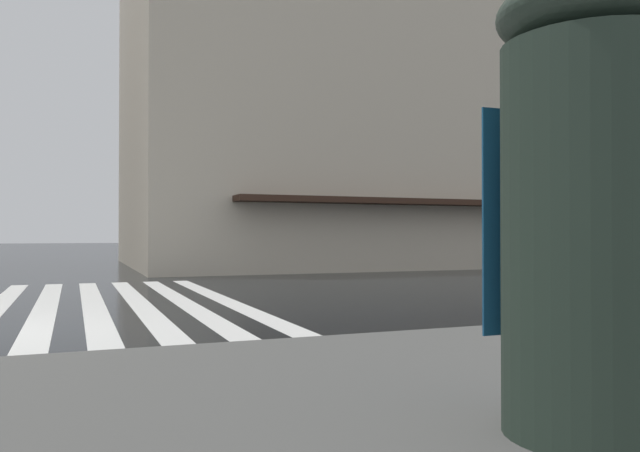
# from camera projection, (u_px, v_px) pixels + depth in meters

# --- Properties ---
(zebra_crossing) EXTENTS (13.00, 7.50, 0.01)m
(zebra_crossing) POSITION_uv_depth(u_px,v_px,m) (70.00, 305.00, 14.27)
(zebra_crossing) COLOR silver
(zebra_crossing) RESTS_ON ground_plane
(haussmann_block_corner) EXTENTS (17.35, 21.20, 25.69)m
(haussmann_block_corner) POSITION_uv_depth(u_px,v_px,m) (329.00, 37.00, 34.71)
(haussmann_block_corner) COLOR beige
(haussmann_block_corner) RESTS_ON ground_plane
(billboard_column) EXTENTS (1.33, 1.33, 3.36)m
(billboard_column) POSITION_uv_depth(u_px,v_px,m) (590.00, 199.00, 4.57)
(billboard_column) COLOR #28382D
(billboard_column) RESTS_ON sidewalk_pavement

